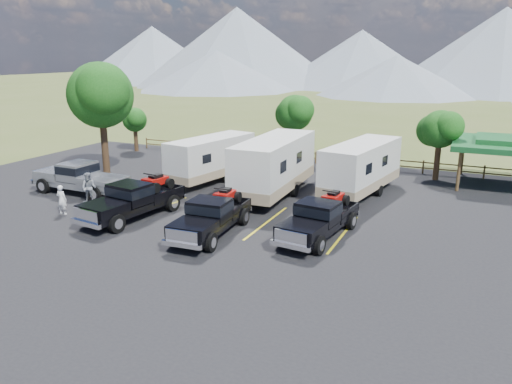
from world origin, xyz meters
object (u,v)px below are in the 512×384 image
at_px(pavilion, 505,144).
at_px(trailer_left, 211,159).
at_px(rig_center, 212,215).
at_px(trailer_center, 274,166).
at_px(rig_left, 134,199).
at_px(person_a, 62,200).
at_px(person_b, 89,188).
at_px(trailer_right, 361,168).
at_px(tree_big_nw, 100,95).
at_px(pickup_silver, 80,178).
at_px(rig_right, 320,218).

relative_size(pavilion, trailer_left, 0.72).
distance_m(rig_center, trailer_center, 7.40).
distance_m(rig_left, rig_center, 4.97).
bearing_deg(trailer_center, rig_left, -128.36).
height_order(trailer_left, person_a, trailer_left).
height_order(rig_left, person_b, rig_left).
xyz_separation_m(trailer_left, trailer_right, (9.83, 0.89, 0.10)).
bearing_deg(person_a, trailer_right, -148.00).
xyz_separation_m(tree_big_nw, person_b, (3.89, -5.99, -4.67)).
xyz_separation_m(tree_big_nw, rig_center, (12.83, -7.60, -4.61)).
height_order(rig_left, trailer_center, trailer_center).
height_order(trailer_center, trailer_right, trailer_center).
bearing_deg(tree_big_nw, pickup_silver, -66.69).
distance_m(pickup_silver, person_a, 4.13).
distance_m(trailer_left, trailer_right, 9.87).
bearing_deg(rig_center, person_b, 166.59).
bearing_deg(rig_center, pavilion, 47.55).
relative_size(trailer_center, person_b, 5.63).
xyz_separation_m(pickup_silver, person_a, (2.03, -3.59, -0.20)).
distance_m(rig_right, person_a, 13.76).
height_order(trailer_center, person_a, trailer_center).
bearing_deg(tree_big_nw, person_a, -63.89).
height_order(pavilion, rig_right, pavilion).
relative_size(trailer_center, trailer_right, 1.09).
bearing_deg(trailer_center, person_b, -149.29).
distance_m(trailer_left, pickup_silver, 8.33).
xyz_separation_m(trailer_right, person_b, (-13.80, -8.12, -0.77)).
bearing_deg(trailer_left, pavilion, 31.87).
bearing_deg(trailer_center, rig_right, -52.12).
bearing_deg(rig_center, rig_right, 16.96).
bearing_deg(tree_big_nw, rig_left, -41.84).
distance_m(pavilion, trailer_left, 18.96).
xyz_separation_m(pavilion, rig_right, (-7.96, -13.83, -1.81)).
relative_size(tree_big_nw, person_b, 4.41).
distance_m(tree_big_nw, trailer_right, 18.24).
relative_size(pavilion, pickup_silver, 0.95).
relative_size(trailer_center, person_a, 6.23).
bearing_deg(person_a, trailer_center, -143.49).
height_order(tree_big_nw, rig_center, tree_big_nw).
distance_m(pavilion, trailer_right, 9.85).
bearing_deg(person_b, rig_left, -30.61).
relative_size(pavilion, person_b, 3.48).
bearing_deg(person_b, trailer_right, 14.81).
bearing_deg(trailer_right, pickup_silver, -147.06).
distance_m(tree_big_nw, person_a, 10.33).
bearing_deg(person_b, rig_right, -15.06).
relative_size(pavilion, rig_left, 0.96).
height_order(pavilion, person_b, pavilion).
height_order(rig_center, rig_right, rig_center).
bearing_deg(rig_center, trailer_right, 60.23).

